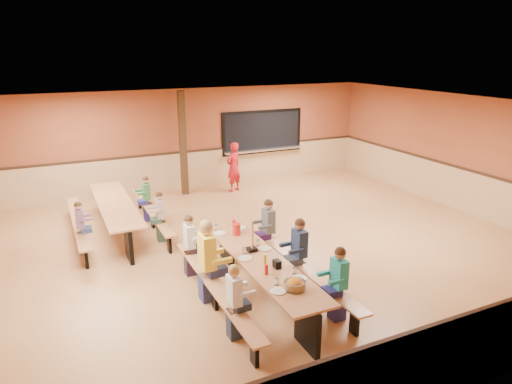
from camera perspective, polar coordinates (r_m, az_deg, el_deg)
name	(u,v)px	position (r m, az deg, el deg)	size (l,w,h in m)	color
ground	(254,249)	(9.85, -0.30, -7.12)	(12.00, 12.00, 0.00)	#9D663B
room_envelope	(254,219)	(9.59, -0.31, -3.37)	(12.04, 10.04, 3.02)	brown
kitchen_pass_through	(262,134)	(14.79, 0.81, 7.31)	(2.78, 0.28, 1.38)	black
structural_post	(183,144)	(13.29, -9.12, 5.97)	(0.18, 0.18, 3.00)	#301F10
cafeteria_table_main	(260,270)	(7.83, 0.52, -9.70)	(1.91, 3.70, 0.74)	#A86B42
cafeteria_table_second	(116,212)	(10.97, -17.12, -2.36)	(1.91, 3.70, 0.74)	#A86B42
seated_child_white_left	(234,302)	(6.83, -2.72, -13.60)	(0.34, 0.28, 1.16)	white
seated_adult_yellow	(207,261)	(7.74, -6.11, -8.62)	(0.47, 0.38, 1.42)	yellow
seated_child_grey_left	(190,246)	(8.67, -8.28, -6.67)	(0.35, 0.29, 1.17)	white
seated_child_teal_right	(338,284)	(7.34, 10.26, -11.28)	(0.37, 0.30, 1.21)	teal
seated_child_navy_right	(299,253)	(8.23, 5.41, -7.58)	(0.39, 0.32, 1.26)	navy
seated_child_char_right	(268,230)	(9.22, 1.55, -4.72)	(0.38, 0.31, 1.24)	#555C62
seated_child_purple_sec	(81,228)	(10.16, -21.06, -4.20)	(0.32, 0.26, 1.11)	#784C70
seated_child_green_sec	(147,199)	(11.55, -13.48, -0.86)	(0.33, 0.27, 1.13)	#377A43
seated_child_tan_sec	(160,217)	(10.27, -11.85, -3.09)	(0.33, 0.27, 1.12)	tan
standing_woman	(233,167)	(13.58, -2.83, 3.14)	(0.54, 0.36, 1.49)	#B0141C
punch_pitcher	(237,229)	(8.63, -2.45, -4.67)	(0.16, 0.16, 0.22)	red
chip_bowl	(295,284)	(6.82, 4.88, -11.43)	(0.32, 0.32, 0.15)	orange
napkin_dispenser	(277,264)	(7.41, 2.65, -8.98)	(0.10, 0.14, 0.13)	black
condiment_mustard	(265,259)	(7.51, 1.11, -8.38)	(0.06, 0.06, 0.17)	yellow
condiment_ketchup	(266,269)	(7.19, 1.30, -9.66)	(0.06, 0.06, 0.17)	#B2140F
table_paddle	(252,244)	(7.94, -0.52, -6.48)	(0.16, 0.16, 0.56)	black
place_settings	(260,255)	(7.71, 0.53, -7.92)	(0.65, 3.30, 0.11)	beige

